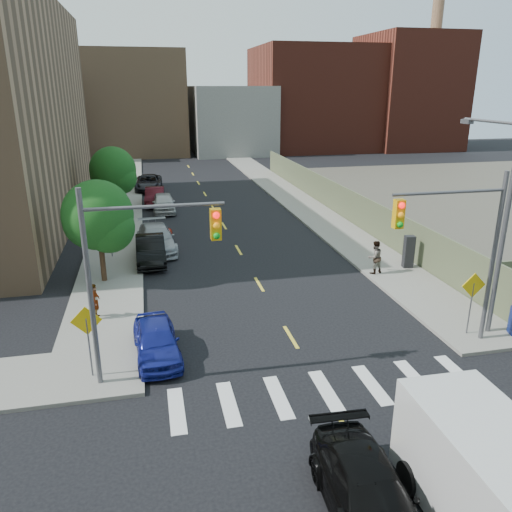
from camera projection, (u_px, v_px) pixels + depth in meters
name	position (u px, v px, depth m)	size (l,w,h in m)	color
ground	(374.00, 475.00, 13.43)	(160.00, 160.00, 0.00)	black
sidewalk_nw	(124.00, 190.00, 50.20)	(3.50, 73.00, 0.15)	gray
sidewalk_ne	(273.00, 184.00, 53.35)	(3.50, 73.00, 0.15)	gray
fence_north	(336.00, 198.00, 40.87)	(0.12, 44.00, 2.50)	#626A4A
gravel_lot	(512.00, 198.00, 46.85)	(36.00, 42.00, 0.06)	#595447
bg_bldg_west	(25.00, 115.00, 71.74)	(14.00, 18.00, 12.00)	#592319
bg_bldg_midwest	(138.00, 103.00, 76.36)	(14.00, 16.00, 15.00)	#8C6B4C
bg_bldg_center	(230.00, 120.00, 78.16)	(12.00, 16.00, 10.00)	gray
bg_bldg_east	(312.00, 99.00, 81.89)	(18.00, 18.00, 16.00)	#592319
bg_bldg_fareast	(407.00, 92.00, 82.98)	(14.00, 16.00, 18.00)	#592319
smokestack	(433.00, 60.00, 82.18)	(1.80, 1.80, 28.00)	#8C6B4C
signal_nw	(135.00, 261.00, 16.30)	(4.59, 0.30, 7.00)	#59595E
signal_ne	(461.00, 238.00, 18.73)	(4.59, 0.30, 7.00)	#59595E
streetlight_ne	(500.00, 211.00, 19.79)	(0.25, 3.70, 9.00)	#59595E
warn_sign_nw	(87.00, 329.00, 17.21)	(1.06, 0.06, 2.83)	#59595E
warn_sign_ne	(473.00, 292.00, 20.26)	(1.06, 0.06, 2.83)	#59595E
warn_sign_midwest	(110.00, 227.00, 29.69)	(1.06, 0.06, 2.83)	#59595E
tree_west_near	(98.00, 219.00, 25.51)	(3.66, 3.64, 5.52)	#332114
tree_west_far	(113.00, 173.00, 39.38)	(3.66, 3.64, 5.52)	#332114
parked_car_blue	(156.00, 340.00, 19.10)	(1.65, 4.11, 1.40)	navy
parked_car_black	(151.00, 250.00, 29.46)	(1.65, 4.73, 1.56)	black
parked_car_red	(157.00, 241.00, 31.67)	(2.10, 4.55, 1.26)	#AA2011
parked_car_silver	(156.00, 238.00, 31.64)	(2.20, 5.42, 1.57)	#999CA0
parked_car_white	(164.00, 203.00, 41.41)	(1.83, 4.54, 1.55)	#B9B9B9
parked_car_maroon	(155.00, 196.00, 43.83)	(1.62, 4.64, 1.53)	#3D0C13
parked_car_grey	(149.00, 183.00, 50.07)	(2.54, 5.51, 1.53)	black
black_sedan	(369.00, 497.00, 11.80)	(1.99, 4.89, 1.42)	black
cargo_van	(499.00, 492.00, 11.01)	(2.58, 6.01, 2.73)	silver
payphone	(409.00, 252.00, 28.18)	(0.55, 0.45, 1.85)	black
pedestrian_west	(95.00, 301.00, 22.01)	(0.58, 0.38, 1.60)	gray
pedestrian_east	(375.00, 257.00, 27.27)	(0.90, 0.70, 1.84)	gray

